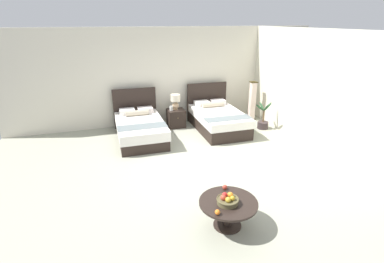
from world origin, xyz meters
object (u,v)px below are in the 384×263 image
(fruit_bowl, at_px, (228,200))
(loose_apple, at_px, (225,187))
(nightstand, at_px, (176,118))
(loose_orange, at_px, (217,212))
(floor_lamp_corner, at_px, (252,101))
(bed_near_window, at_px, (140,128))
(vase, at_px, (171,108))
(table_lamp, at_px, (175,100))
(bed_near_corner, at_px, (218,119))
(coffee_table, at_px, (228,207))
(potted_palm, at_px, (263,122))

(fruit_bowl, relative_size, loose_apple, 4.28)
(nightstand, xyz_separation_m, loose_orange, (-0.68, -4.87, 0.22))
(loose_apple, distance_m, floor_lamp_corner, 5.04)
(bed_near_window, bearing_deg, fruit_bowl, -79.93)
(bed_near_window, xyz_separation_m, loose_orange, (0.48, -4.27, 0.18))
(vase, relative_size, loose_apple, 1.80)
(loose_apple, bearing_deg, table_lamp, 85.86)
(bed_near_corner, bearing_deg, table_lamp, 150.45)
(vase, relative_size, coffee_table, 0.16)
(table_lamp, xyz_separation_m, loose_orange, (-0.68, -4.89, -0.32))
(loose_apple, bearing_deg, floor_lamp_corner, 56.54)
(nightstand, xyz_separation_m, potted_palm, (2.39, -0.94, -0.05))
(fruit_bowl, relative_size, loose_orange, 4.40)
(bed_near_window, bearing_deg, nightstand, 27.18)
(nightstand, height_order, vase, vase)
(vase, height_order, loose_apple, vase)
(bed_near_corner, height_order, fruit_bowl, bed_near_corner)
(coffee_table, relative_size, fruit_bowl, 2.67)
(potted_palm, bearing_deg, nightstand, 158.61)
(table_lamp, distance_m, loose_orange, 4.94)
(floor_lamp_corner, bearing_deg, table_lamp, 177.43)
(coffee_table, distance_m, loose_orange, 0.39)
(bed_near_corner, bearing_deg, potted_palm, -14.56)
(loose_orange, relative_size, floor_lamp_corner, 0.06)
(bed_near_window, bearing_deg, loose_orange, -83.61)
(bed_near_window, relative_size, loose_apple, 26.72)
(coffee_table, bearing_deg, table_lamp, 85.10)
(loose_orange, bearing_deg, coffee_table, 40.63)
(vase, height_order, fruit_bowl, vase)
(vase, xyz_separation_m, coffee_table, (-0.25, -4.59, -0.26))
(table_lamp, bearing_deg, bed_near_window, -152.04)
(nightstand, distance_m, potted_palm, 2.57)
(bed_near_corner, xyz_separation_m, coffee_table, (-1.49, -4.03, 0.03))
(loose_apple, bearing_deg, coffee_table, -104.55)
(potted_palm, bearing_deg, vase, 160.55)
(loose_apple, bearing_deg, potted_palm, 51.18)
(bed_near_corner, relative_size, floor_lamp_corner, 1.71)
(table_lamp, bearing_deg, loose_orange, -97.89)
(loose_apple, distance_m, potted_palm, 4.32)
(coffee_table, height_order, floor_lamp_corner, floor_lamp_corner)
(nightstand, xyz_separation_m, vase, (-0.15, -0.04, 0.33))
(table_lamp, distance_m, vase, 0.26)
(bed_near_corner, bearing_deg, loose_orange, -112.50)
(bed_near_corner, xyz_separation_m, potted_palm, (1.30, -0.34, -0.10))
(coffee_table, xyz_separation_m, loose_orange, (-0.28, -0.24, 0.14))
(table_lamp, relative_size, vase, 3.22)
(vase, distance_m, floor_lamp_corner, 2.61)
(bed_near_corner, bearing_deg, vase, 155.73)
(bed_near_corner, xyz_separation_m, table_lamp, (-1.09, 0.62, 0.49))
(table_lamp, xyz_separation_m, loose_apple, (-0.31, -4.31, -0.32))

